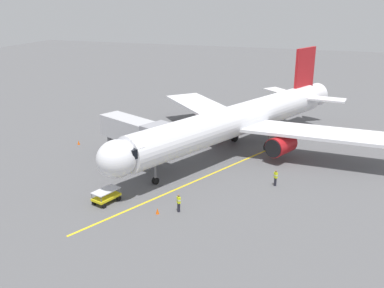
{
  "coord_description": "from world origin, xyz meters",
  "views": [
    {
      "loc": [
        -9.4,
        51.9,
        18.63
      ],
      "look_at": [
        5.15,
        8.88,
        3.0
      ],
      "focal_mm": 40.84,
      "sensor_mm": 36.0,
      "label": 1
    }
  ],
  "objects": [
    {
      "name": "baggage_cart_near_nose",
      "position": [
        10.15,
        19.27,
        0.66
      ],
      "size": [
        2.17,
        2.9,
        1.27
      ],
      "color": "yellow",
      "rests_on": "ground"
    },
    {
      "name": "ground_crew_wing_walker",
      "position": [
        -4.36,
        10.35,
        0.89
      ],
      "size": [
        0.45,
        0.47,
        1.71
      ],
      "color": "#23232D",
      "rests_on": "ground"
    },
    {
      "name": "safety_cone_nose_right",
      "position": [
        11.74,
        9.19,
        0.28
      ],
      "size": [
        0.32,
        0.32,
        0.55
      ],
      "primitive_type": "cone",
      "color": "#F2590F",
      "rests_on": "ground"
    },
    {
      "name": "jet_bridge",
      "position": [
        11.28,
        9.35,
        3.76
      ],
      "size": [
        11.11,
        6.99,
        5.4
      ],
      "color": "#B7B7BC",
      "rests_on": "ground"
    },
    {
      "name": "ground_plane",
      "position": [
        0.0,
        0.0,
        0.0
      ],
      "size": [
        220.0,
        220.0,
        0.0
      ],
      "primitive_type": "plane",
      "color": "#565659"
    },
    {
      "name": "safety_cone_nose_left",
      "position": [
        4.71,
        19.83,
        0.28
      ],
      "size": [
        0.32,
        0.32,
        0.55
      ],
      "primitive_type": "cone",
      "color": "#F2590F",
      "rests_on": "ground"
    },
    {
      "name": "belt_loader_portside",
      "position": [
        2.27,
        -10.49,
        0.71
      ],
      "size": [
        2.0,
        4.72,
        2.32
      ],
      "color": "yellow",
      "rests_on": "ground"
    },
    {
      "name": "ground_crew_marshaller",
      "position": [
        3.04,
        18.85,
        0.89
      ],
      "size": [
        0.46,
        0.46,
        1.71
      ],
      "color": "#23232D",
      "rests_on": "ground"
    },
    {
      "name": "apron_lead_in_line",
      "position": [
        1.8,
        7.61,
        0.01
      ],
      "size": [
        16.97,
        36.42,
        0.01
      ],
      "primitive_type": "cube",
      "rotation": [
        0.0,
        0.0,
        -0.43
      ],
      "color": "yellow",
      "rests_on": "ground"
    },
    {
      "name": "safety_cone_wing_port",
      "position": [
        21.92,
        5.57,
        0.28
      ],
      "size": [
        0.32,
        0.32,
        0.55
      ],
      "primitive_type": "cone",
      "color": "#F2590F",
      "rests_on": "ground"
    },
    {
      "name": "airplane",
      "position": [
        1.68,
        1.36,
        4.0
      ],
      "size": [
        31.86,
        37.98,
        11.5
      ],
      "color": "white",
      "rests_on": "ground"
    }
  ]
}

